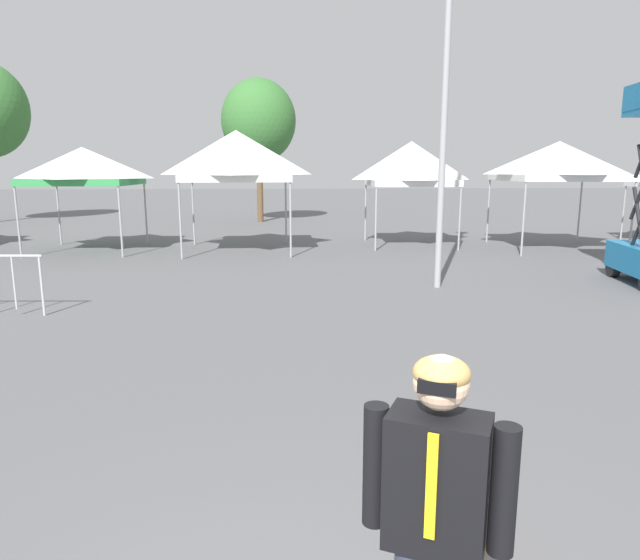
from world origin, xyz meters
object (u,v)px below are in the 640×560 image
object	(u,v)px
canopy_tent_behind_left	(558,161)
traffic_cone_lot_center	(475,496)
person_foreground	(435,521)
canopy_tent_behind_center	(83,166)
canopy_tent_right_of_center	(411,164)
tree_behind_tents_right	(259,121)
canopy_tent_far_left	(236,156)
light_pole_near_lift	(449,4)

from	to	relation	value
canopy_tent_behind_left	traffic_cone_lot_center	size ratio (longest dim) A/B	5.50
person_foreground	traffic_cone_lot_center	size ratio (longest dim) A/B	2.80
canopy_tent_behind_center	person_foreground	world-z (taller)	canopy_tent_behind_center
canopy_tent_right_of_center	tree_behind_tents_right	bearing A→B (deg)	120.91
canopy_tent_behind_left	canopy_tent_far_left	bearing A→B (deg)	178.69
canopy_tent_right_of_center	tree_behind_tents_right	world-z (taller)	tree_behind_tents_right
canopy_tent_behind_left	traffic_cone_lot_center	world-z (taller)	canopy_tent_behind_left
canopy_tent_behind_center	canopy_tent_right_of_center	world-z (taller)	canopy_tent_right_of_center
person_foreground	canopy_tent_behind_left	bearing A→B (deg)	62.11
person_foreground	light_pole_near_lift	size ratio (longest dim) A/B	0.17
canopy_tent_right_of_center	canopy_tent_behind_left	size ratio (longest dim) A/B	0.97
canopy_tent_behind_center	tree_behind_tents_right	xyz separation A→B (m)	(5.03, 9.28, 2.09)
canopy_tent_behind_left	person_foreground	distance (m)	17.27
canopy_tent_far_left	canopy_tent_right_of_center	distance (m)	5.66
person_foreground	light_pole_near_lift	xyz separation A→B (m)	(2.73, 9.56, 4.65)
tree_behind_tents_right	traffic_cone_lot_center	distance (m)	24.28
traffic_cone_lot_center	tree_behind_tents_right	bearing A→B (deg)	95.36
canopy_tent_right_of_center	person_foreground	distance (m)	16.82
canopy_tent_far_left	canopy_tent_right_of_center	bearing A→B (deg)	9.36
canopy_tent_far_left	tree_behind_tents_right	xyz separation A→B (m)	(0.36, 9.64, 1.79)
light_pole_near_lift	tree_behind_tents_right	world-z (taller)	light_pole_near_lift
canopy_tent_behind_left	person_foreground	xyz separation A→B (m)	(-8.04, -15.19, -1.71)
traffic_cone_lot_center	person_foreground	bearing A→B (deg)	-117.43
canopy_tent_right_of_center	traffic_cone_lot_center	xyz separation A→B (m)	(-2.99, -15.06, -2.35)
canopy_tent_far_left	person_foreground	size ratio (longest dim) A/B	2.05
canopy_tent_behind_center	person_foreground	size ratio (longest dim) A/B	1.77
canopy_tent_behind_center	canopy_tent_right_of_center	xyz separation A→B (m)	(10.25, 0.56, 0.08)
traffic_cone_lot_center	light_pole_near_lift	bearing A→B (deg)	76.01
canopy_tent_behind_center	person_foreground	xyz separation A→B (m)	(6.59, -15.78, -1.55)
canopy_tent_far_left	canopy_tent_right_of_center	xyz separation A→B (m)	(5.58, 0.92, -0.22)
canopy_tent_behind_center	canopy_tent_right_of_center	distance (m)	10.26
canopy_tent_far_left	tree_behind_tents_right	distance (m)	9.81
canopy_tent_far_left	person_foreground	distance (m)	15.65
canopy_tent_right_of_center	canopy_tent_behind_left	xyz separation A→B (m)	(4.39, -1.15, 0.07)
canopy_tent_behind_left	canopy_tent_right_of_center	bearing A→B (deg)	165.32
canopy_tent_behind_center	person_foreground	bearing A→B (deg)	-67.32
canopy_tent_behind_center	canopy_tent_behind_left	world-z (taller)	canopy_tent_behind_left
light_pole_near_lift	tree_behind_tents_right	bearing A→B (deg)	105.49
canopy_tent_behind_center	canopy_tent_far_left	distance (m)	4.69
canopy_tent_right_of_center	traffic_cone_lot_center	world-z (taller)	canopy_tent_right_of_center
traffic_cone_lot_center	canopy_tent_behind_center	bearing A→B (deg)	116.58
light_pole_near_lift	traffic_cone_lot_center	distance (m)	10.08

